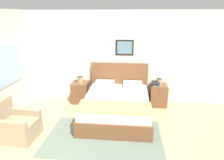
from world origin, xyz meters
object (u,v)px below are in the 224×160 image
bed (117,105)px  table_lamp_near_window (80,73)px  nightstand_by_door (158,95)px  table_lamp_by_door (160,75)px  nightstand_near_window (80,92)px  armchair (16,126)px

bed → table_lamp_near_window: bed is taller
nightstand_by_door → bed: bearing=-145.2°
table_lamp_near_window → table_lamp_by_door: size_ratio=1.00×
bed → table_lamp_near_window: bearing=145.4°
nightstand_near_window → table_lamp_by_door: size_ratio=1.37×
armchair → table_lamp_by_door: (3.14, 1.90, 0.62)m
armchair → table_lamp_by_door: bearing=124.8°
bed → armchair: size_ratio=2.53×
nightstand_by_door → table_lamp_near_window: table_lamp_near_window is taller
bed → nightstand_by_door: bearing=34.8°
bed → table_lamp_near_window: (-1.11, 0.77, 0.59)m
table_lamp_near_window → armchair: bearing=-115.8°
table_lamp_near_window → table_lamp_by_door: 2.23m
nightstand_by_door → table_lamp_near_window: 2.31m
nightstand_near_window → table_lamp_near_window: size_ratio=1.37×
armchair → table_lamp_by_door: table_lamp_by_door is taller
nightstand_by_door → table_lamp_near_window: size_ratio=1.37×
nightstand_near_window → bed: bearing=-34.8°
nightstand_by_door → armchair: bearing=-148.8°
bed → armchair: 2.32m
table_lamp_by_door → nightstand_by_door: bearing=59.6°
table_lamp_near_window → table_lamp_by_door: (2.23, 0.00, 0.00)m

